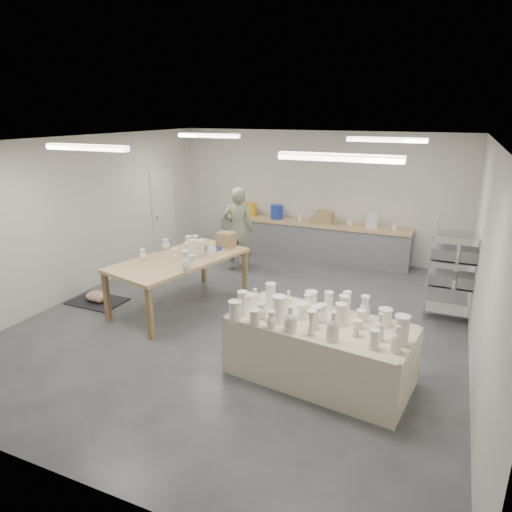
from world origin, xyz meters
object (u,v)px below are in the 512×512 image
at_px(work_table, 186,258).
at_px(red_stool, 244,254).
at_px(potter, 238,229).
at_px(drying_table, 318,348).

relative_size(work_table, red_stool, 6.15).
distance_m(potter, red_stool, 0.69).
xyz_separation_m(drying_table, potter, (-2.86, 3.54, 0.49)).
distance_m(drying_table, red_stool, 4.76).
bearing_deg(potter, red_stool, -104.52).
bearing_deg(drying_table, work_table, 161.87).
bearing_deg(red_stool, work_table, -90.42).
xyz_separation_m(work_table, red_stool, (0.02, 2.42, -0.61)).
relative_size(work_table, potter, 1.44).
bearing_deg(potter, work_table, 75.01).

